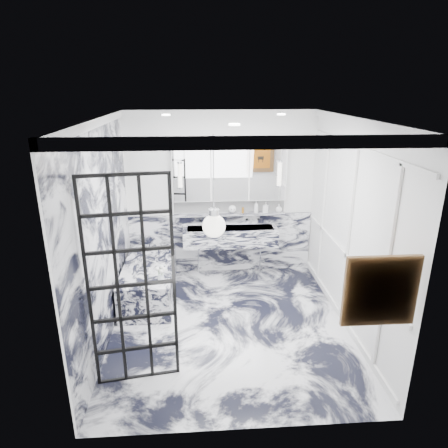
{
  "coord_description": "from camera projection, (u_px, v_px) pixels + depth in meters",
  "views": [
    {
      "loc": [
        -0.4,
        -4.79,
        3.16
      ],
      "look_at": [
        -0.03,
        0.5,
        1.32
      ],
      "focal_mm": 32.0,
      "sensor_mm": 36.0,
      "label": 1
    }
  ],
  "objects": [
    {
      "name": "marble_clad_back",
      "position": [
        221.0,
        243.0,
        7.07
      ],
      "size": [
        3.18,
        0.05,
        1.05
      ],
      "primitive_type": "cube",
      "color": "silver",
      "rests_on": "floor"
    },
    {
      "name": "pendant_light",
      "position": [
        214.0,
        226.0,
        3.81
      ],
      "size": [
        0.22,
        0.22,
        0.22
      ],
      "primitive_type": "sphere",
      "color": "white",
      "rests_on": "ceiling"
    },
    {
      "name": "soap_bottle_a",
      "position": [
        256.0,
        207.0,
        6.83
      ],
      "size": [
        0.1,
        0.1,
        0.22
      ],
      "primitive_type": "imported",
      "rotation": [
        0.0,
        0.0,
        -0.28
      ],
      "color": "#8C5919",
      "rests_on": "ledge"
    },
    {
      "name": "artwork",
      "position": [
        381.0,
        291.0,
        3.52
      ],
      "size": [
        0.57,
        0.06,
        0.57
      ],
      "primitive_type": "cube",
      "color": "#C66914",
      "rests_on": "wall_front"
    },
    {
      "name": "face_pot",
      "position": [
        232.0,
        209.0,
        6.82
      ],
      "size": [
        0.13,
        0.13,
        0.13
      ],
      "primitive_type": "sphere",
      "color": "white",
      "rests_on": "ledge"
    },
    {
      "name": "trough_sink",
      "position": [
        230.0,
        236.0,
        6.81
      ],
      "size": [
        1.6,
        0.45,
        0.3
      ],
      "primitive_type": "cube",
      "color": "silver",
      "rests_on": "wall_back"
    },
    {
      "name": "wall_front",
      "position": [
        246.0,
        302.0,
        3.42
      ],
      "size": [
        3.6,
        0.0,
        3.6
      ],
      "primitive_type": "plane",
      "rotation": [
        -1.57,
        0.0,
        0.0
      ],
      "color": "white",
      "rests_on": "floor"
    },
    {
      "name": "subway_tile",
      "position": [
        229.0,
        206.0,
        6.87
      ],
      "size": [
        1.9,
        0.03,
        0.23
      ],
      "primitive_type": "cube",
      "color": "white",
      "rests_on": "wall_back"
    },
    {
      "name": "panel_molding",
      "position": [
        349.0,
        235.0,
        5.25
      ],
      "size": [
        0.03,
        3.4,
        2.3
      ],
      "primitive_type": "cube",
      "color": "white",
      "rests_on": "floor"
    },
    {
      "name": "flower_vase",
      "position": [
        161.0,
        278.0,
        5.58
      ],
      "size": [
        0.09,
        0.09,
        0.12
      ],
      "primitive_type": "cylinder",
      "color": "silver",
      "rests_on": "bathtub"
    },
    {
      "name": "floor",
      "position": [
        229.0,
        325.0,
        5.57
      ],
      "size": [
        3.6,
        3.6,
        0.0
      ],
      "primitive_type": "plane",
      "color": "silver",
      "rests_on": "ground"
    },
    {
      "name": "sconce_right",
      "position": [
        280.0,
        174.0,
        6.59
      ],
      "size": [
        0.07,
        0.07,
        0.4
      ],
      "primitive_type": "cylinder",
      "color": "white",
      "rests_on": "mirror_cabinet"
    },
    {
      "name": "mirror_cabinet",
      "position": [
        230.0,
        171.0,
        6.61
      ],
      "size": [
        1.9,
        0.16,
        1.0
      ],
      "primitive_type": "cube",
      "color": "white",
      "rests_on": "wall_back"
    },
    {
      "name": "wall_left",
      "position": [
        102.0,
        234.0,
        5.01
      ],
      "size": [
        0.0,
        3.6,
        3.6
      ],
      "primitive_type": "plane",
      "rotation": [
        1.57,
        0.0,
        1.57
      ],
      "color": "white",
      "rests_on": "floor"
    },
    {
      "name": "amber_bottle",
      "position": [
        243.0,
        210.0,
        6.84
      ],
      "size": [
        0.04,
        0.04,
        0.1
      ],
      "primitive_type": "cylinder",
      "color": "#8C5919",
      "rests_on": "ledge"
    },
    {
      "name": "bathtub",
      "position": [
        150.0,
        280.0,
        6.25
      ],
      "size": [
        0.75,
        1.65,
        0.55
      ],
      "primitive_type": "cube",
      "color": "silver",
      "rests_on": "floor"
    },
    {
      "name": "crittall_door",
      "position": [
        132.0,
        285.0,
        4.19
      ],
      "size": [
        0.88,
        0.17,
        2.36
      ],
      "primitive_type": null,
      "rotation": [
        0.0,
        0.0,
        0.15
      ],
      "color": "black",
      "rests_on": "floor"
    },
    {
      "name": "soap_bottle_b",
      "position": [
        266.0,
        207.0,
        6.85
      ],
      "size": [
        0.11,
        0.11,
        0.19
      ],
      "primitive_type": "imported",
      "rotation": [
        0.0,
        0.0,
        -0.4
      ],
      "color": "#4C4C51",
      "rests_on": "ledge"
    },
    {
      "name": "ledge",
      "position": [
        230.0,
        214.0,
        6.85
      ],
      "size": [
        1.9,
        0.14,
        0.04
      ],
      "primitive_type": "cube",
      "color": "silver",
      "rests_on": "wall_back"
    },
    {
      "name": "ceiling",
      "position": [
        230.0,
        118.0,
        4.66
      ],
      "size": [
        3.6,
        3.6,
        0.0
      ],
      "primitive_type": "plane",
      "rotation": [
        3.14,
        0.0,
        0.0
      ],
      "color": "white",
      "rests_on": "wall_back"
    },
    {
      "name": "wall_right",
      "position": [
        351.0,
        228.0,
        5.22
      ],
      "size": [
        0.0,
        3.6,
        3.6
      ],
      "primitive_type": "plane",
      "rotation": [
        1.57,
        0.0,
        -1.57
      ],
      "color": "white",
      "rests_on": "floor"
    },
    {
      "name": "wall_back",
      "position": [
        221.0,
        195.0,
        6.81
      ],
      "size": [
        3.6,
        0.0,
        3.6
      ],
      "primitive_type": "plane",
      "rotation": [
        1.57,
        0.0,
        0.0
      ],
      "color": "white",
      "rests_on": "floor"
    },
    {
      "name": "marble_clad_left",
      "position": [
        104.0,
        238.0,
        5.03
      ],
      "size": [
        0.02,
        3.56,
        2.68
      ],
      "primitive_type": "cube",
      "color": "silver",
      "rests_on": "floor"
    },
    {
      "name": "soap_bottle_c",
      "position": [
        279.0,
        208.0,
        6.87
      ],
      "size": [
        0.14,
        0.14,
        0.15
      ],
      "primitive_type": "imported",
      "rotation": [
        0.0,
        0.0,
        -0.23
      ],
      "color": "silver",
      "rests_on": "ledge"
    },
    {
      "name": "sconce_left",
      "position": [
        180.0,
        175.0,
        6.48
      ],
      "size": [
        0.07,
        0.07,
        0.4
      ],
      "primitive_type": "cylinder",
      "color": "white",
      "rests_on": "mirror_cabinet"
    }
  ]
}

